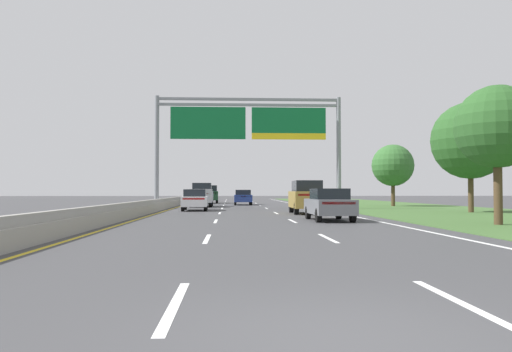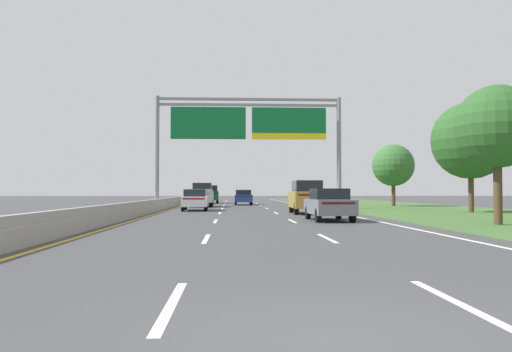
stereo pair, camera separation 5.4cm
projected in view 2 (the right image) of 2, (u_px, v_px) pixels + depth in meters
name	position (u px, v px, depth m)	size (l,w,h in m)	color
ground_plane	(245.00, 209.00, 40.05)	(220.00, 220.00, 0.00)	#3D3D3F
lane_striping	(245.00, 210.00, 39.59)	(11.96, 106.00, 0.01)	white
grass_verge_right	(420.00, 209.00, 40.71)	(14.00, 110.00, 0.02)	#3D602D
median_barrier_concrete	(161.00, 205.00, 39.74)	(0.60, 110.00, 0.85)	#99968E
overhead_sign_gantry	(249.00, 129.00, 41.15)	(15.06, 0.42, 9.09)	gray
pickup_truck_silver	(202.00, 195.00, 47.10)	(2.05, 5.42, 2.20)	#B2B5BA
car_gold_right_lane_suv	(306.00, 196.00, 32.83)	(2.00, 4.74, 2.11)	#A38438
car_white_left_lane_sedan	(195.00, 200.00, 37.80)	(1.94, 4.45, 1.57)	silver
car_darkgreen_left_lane_suv	(211.00, 194.00, 60.77)	(2.00, 4.74, 2.11)	#193D23
car_blue_centre_lane_sedan	(243.00, 197.00, 53.37)	(1.83, 4.41, 1.57)	navy
car_grey_right_lane_sedan	(329.00, 204.00, 25.05)	(1.86, 4.42, 1.57)	slate
roadside_tree_near	(497.00, 127.00, 21.83)	(3.56, 3.56, 5.99)	#4C3823
roadside_tree_mid	(470.00, 141.00, 34.49)	(5.20, 5.20, 7.46)	#4C3823
roadside_tree_far	(393.00, 165.00, 48.67)	(3.98, 3.98, 5.90)	#4C3823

